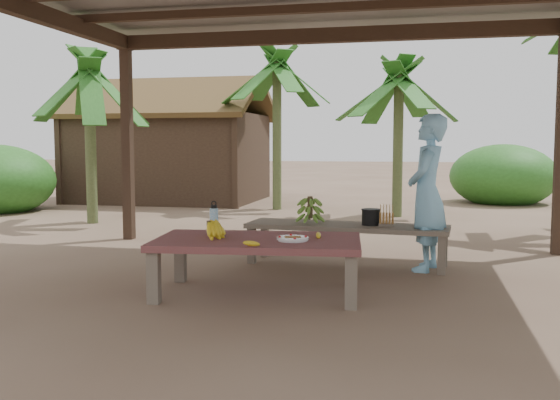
% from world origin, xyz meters
% --- Properties ---
extents(ground, '(80.00, 80.00, 0.00)m').
position_xyz_m(ground, '(0.00, 0.00, 0.00)').
color(ground, brown).
rests_on(ground, ground).
extents(work_table, '(1.90, 1.19, 0.50)m').
position_xyz_m(work_table, '(-0.23, -0.41, 0.43)').
color(work_table, brown).
rests_on(work_table, ground).
extents(bench, '(2.24, 0.78, 0.45)m').
position_xyz_m(bench, '(0.39, 1.10, 0.39)').
color(bench, brown).
rests_on(bench, ground).
extents(ripe_banana_bunch, '(0.34, 0.31, 0.17)m').
position_xyz_m(ripe_banana_bunch, '(-0.66, -0.48, 0.59)').
color(ripe_banana_bunch, yellow).
rests_on(ripe_banana_bunch, work_table).
extents(plate, '(0.28, 0.28, 0.04)m').
position_xyz_m(plate, '(0.10, -0.47, 0.52)').
color(plate, white).
rests_on(plate, work_table).
extents(loose_banana_front, '(0.15, 0.10, 0.04)m').
position_xyz_m(loose_banana_front, '(-0.18, -0.83, 0.52)').
color(loose_banana_front, yellow).
rests_on(loose_banana_front, work_table).
extents(loose_banana_side, '(0.09, 0.15, 0.04)m').
position_xyz_m(loose_banana_side, '(0.29, -0.26, 0.52)').
color(loose_banana_side, yellow).
rests_on(loose_banana_side, work_table).
extents(water_flask, '(0.08, 0.08, 0.30)m').
position_xyz_m(water_flask, '(-0.72, -0.16, 0.63)').
color(water_flask, '#449ED5').
rests_on(water_flask, work_table).
extents(green_banana_stalk, '(0.30, 0.30, 0.31)m').
position_xyz_m(green_banana_stalk, '(-0.03, 1.13, 0.61)').
color(green_banana_stalk, '#598C2D').
rests_on(green_banana_stalk, bench).
extents(cooking_pot, '(0.20, 0.20, 0.17)m').
position_xyz_m(cooking_pot, '(0.65, 1.10, 0.53)').
color(cooking_pot, black).
rests_on(cooking_pot, bench).
extents(skewer_rack, '(0.19, 0.09, 0.24)m').
position_xyz_m(skewer_rack, '(0.82, 1.01, 0.57)').
color(skewer_rack, '#A57F47').
rests_on(skewer_rack, bench).
extents(woman, '(0.50, 0.67, 1.64)m').
position_xyz_m(woman, '(1.24, 0.99, 0.82)').
color(woman, '#6FADD3').
rests_on(woman, ground).
extents(hut, '(4.40, 3.43, 2.85)m').
position_xyz_m(hut, '(-4.50, 8.00, 1.10)').
color(hut, black).
rests_on(hut, ground).
extents(banana_plant_n, '(1.80, 1.80, 2.76)m').
position_xyz_m(banana_plant_n, '(0.77, 5.81, 2.28)').
color(banana_plant_n, '#596638').
rests_on(banana_plant_n, ground).
extents(banana_plant_nw, '(1.80, 1.80, 3.15)m').
position_xyz_m(banana_plant_nw, '(-1.64, 6.56, 2.66)').
color(banana_plant_nw, '#596638').
rests_on(banana_plant_nw, ground).
extents(banana_plant_w, '(1.80, 1.80, 2.73)m').
position_xyz_m(banana_plant_w, '(-4.19, 3.77, 2.25)').
color(banana_plant_w, '#596638').
rests_on(banana_plant_w, ground).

